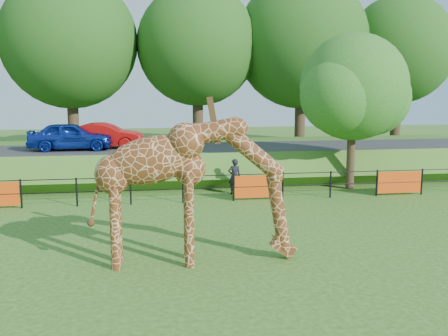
{
  "coord_description": "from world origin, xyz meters",
  "views": [
    {
      "loc": [
        -1.27,
        -11.01,
        4.44
      ],
      "look_at": [
        1.0,
        3.91,
        2.0
      ],
      "focal_mm": 40.0,
      "sensor_mm": 36.0,
      "label": 1
    }
  ],
  "objects_px": {
    "car_blue": "(71,136)",
    "tree_east": "(355,91)",
    "giraffe": "(195,191)",
    "visitor": "(234,176)",
    "car_red": "(105,136)"
  },
  "relations": [
    {
      "from": "car_red",
      "to": "car_blue",
      "type": "bearing_deg",
      "value": 116.62
    },
    {
      "from": "giraffe",
      "to": "tree_east",
      "type": "distance_m",
      "value": 11.67
    },
    {
      "from": "car_blue",
      "to": "tree_east",
      "type": "height_order",
      "value": "tree_east"
    },
    {
      "from": "giraffe",
      "to": "car_blue",
      "type": "xyz_separation_m",
      "value": [
        -4.86,
        12.8,
        0.23
      ]
    },
    {
      "from": "car_red",
      "to": "tree_east",
      "type": "relative_size",
      "value": 0.57
    },
    {
      "from": "car_blue",
      "to": "car_red",
      "type": "bearing_deg",
      "value": -70.54
    },
    {
      "from": "car_blue",
      "to": "visitor",
      "type": "xyz_separation_m",
      "value": [
        7.28,
        -4.73,
        -1.35
      ]
    },
    {
      "from": "giraffe",
      "to": "tree_east",
      "type": "bearing_deg",
      "value": 49.39
    },
    {
      "from": "giraffe",
      "to": "tree_east",
      "type": "relative_size",
      "value": 0.77
    },
    {
      "from": "giraffe",
      "to": "car_blue",
      "type": "relative_size",
      "value": 1.31
    },
    {
      "from": "giraffe",
      "to": "visitor",
      "type": "relative_size",
      "value": 3.5
    },
    {
      "from": "giraffe",
      "to": "car_red",
      "type": "distance_m",
      "value": 13.76
    },
    {
      "from": "car_red",
      "to": "visitor",
      "type": "xyz_separation_m",
      "value": [
        5.7,
        -5.29,
        -1.3
      ]
    },
    {
      "from": "car_blue",
      "to": "visitor",
      "type": "bearing_deg",
      "value": -123.08
    },
    {
      "from": "visitor",
      "to": "tree_east",
      "type": "distance_m",
      "value": 6.41
    }
  ]
}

